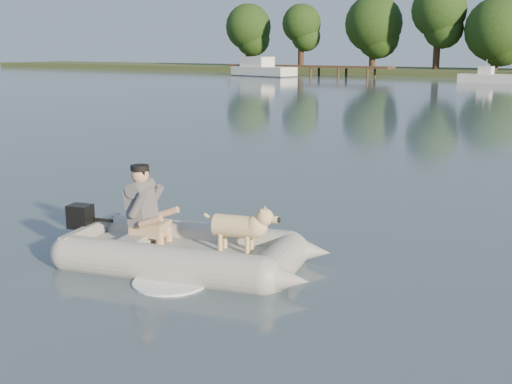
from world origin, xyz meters
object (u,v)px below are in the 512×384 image
Objects in this scene: dog at (236,230)px; cabin_cruiser at (263,67)px; dock at (306,71)px; dinghy at (188,221)px; man at (143,203)px; motorboat at (488,72)px.

cabin_cruiser is at bearing 107.82° from dog.
dock is 57.75m from dinghy.
man is 1.34m from dog.
cabin_cruiser reaches higher than dock.
man is 0.23× the size of motorboat.
dock is at bearing 103.59° from dog.
dinghy is 0.71m from man.
man is (25.28, -51.70, 0.24)m from dock.
cabin_cruiser reaches higher than dinghy.
motorboat is (-6.69, 47.83, 0.12)m from man.
dock is 2.50× the size of cabin_cruiser.
motorboat reaches higher than man.
dinghy is at bearing -175.43° from dog.
motorboat reaches higher than dinghy.
motorboat is at bearing 10.83° from cabin_cruiser.
dock is 4.44m from cabin_cruiser.
cabin_cruiser is at bearing -176.84° from motorboat.
dinghy reaches higher than dog.
motorboat is at bearing 84.21° from man.
dinghy is (25.96, -51.59, 0.06)m from dock.
dock is 3.95× the size of motorboat.
motorboat reaches higher than dock.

